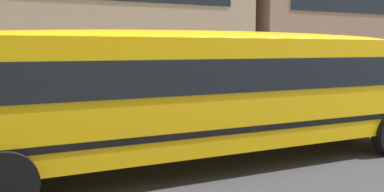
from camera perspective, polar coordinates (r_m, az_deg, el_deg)
The scene contains 5 objects.
ground_plane at distance 12.58m, azimuth 12.74°, elevation -4.73°, with size 400.00×400.00×0.00m, color #38383D.
sidewalk_far at distance 19.73m, azimuth -3.16°, elevation -0.54°, with size 120.00×3.00×0.01m, color gray.
lane_centreline at distance 12.57m, azimuth 12.74°, elevation -4.71°, with size 110.00×0.16×0.01m, color silver.
school_bus at distance 8.66m, azimuth 1.06°, elevation 1.34°, with size 12.32×3.03×2.75m.
parked_car_white_under_tree at distance 19.95m, azimuth 13.48°, elevation 1.79°, with size 3.95×1.98×1.64m.
Camera 1 is at (-7.94, -9.45, 2.40)m, focal length 39.89 mm.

